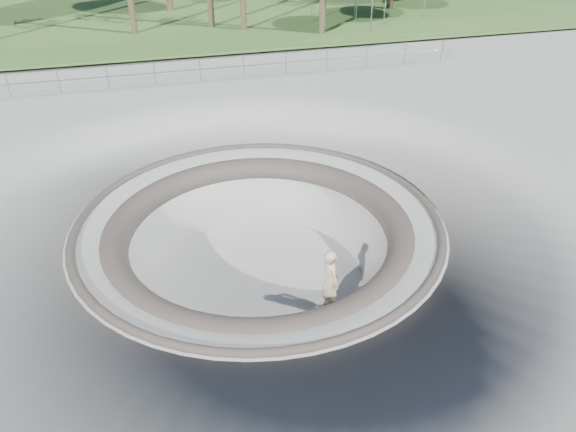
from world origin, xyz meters
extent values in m
plane|color=gray|center=(0.00, 0.00, 0.00)|extent=(180.00, 180.00, 0.00)
torus|color=gray|center=(0.00, 0.00, -2.00)|extent=(14.00, 14.00, 4.00)
cylinder|color=gray|center=(0.00, 0.00, -1.95)|extent=(6.60, 6.60, 0.10)
torus|color=#433E36|center=(0.00, 0.00, -0.02)|extent=(10.24, 10.24, 0.24)
torus|color=#433E36|center=(0.00, 0.00, -0.45)|extent=(8.91, 8.91, 0.81)
ellipsoid|color=olive|center=(8.00, 60.00, -7.87)|extent=(61.60, 44.00, 28.60)
cylinder|color=gray|center=(0.00, 12.00, 1.17)|extent=(25.00, 0.05, 0.05)
cylinder|color=gray|center=(0.00, 12.00, 0.72)|extent=(25.00, 0.05, 0.05)
cube|color=brown|center=(1.48, -1.98, -1.82)|extent=(0.89, 0.45, 0.02)
cylinder|color=#A6A7AB|center=(1.48, -1.98, -1.86)|extent=(0.08, 0.18, 0.04)
cylinder|color=#A6A7AB|center=(1.48, -1.98, -1.86)|extent=(0.08, 0.18, 0.04)
cylinder|color=silver|center=(1.48, -1.98, -1.87)|extent=(0.07, 0.05, 0.07)
cylinder|color=silver|center=(1.48, -1.98, -1.87)|extent=(0.07, 0.05, 0.07)
cylinder|color=silver|center=(1.48, -1.98, -1.87)|extent=(0.07, 0.05, 0.07)
cylinder|color=silver|center=(1.48, -1.98, -1.87)|extent=(0.07, 0.05, 0.07)
imported|color=tan|center=(1.48, -1.98, -0.87)|extent=(0.55, 0.75, 1.88)
cylinder|color=gray|center=(8.00, 18.32, 1.41)|extent=(0.06, 0.06, 2.25)
cylinder|color=gray|center=(10.87, 18.32, 1.41)|extent=(0.06, 0.06, 2.25)
cylinder|color=gray|center=(8.00, 21.19, 1.41)|extent=(0.06, 0.06, 2.25)
cylinder|color=gray|center=(10.87, 21.19, 1.41)|extent=(0.06, 0.06, 2.25)
cylinder|color=gray|center=(11.72, 19.80, 1.49)|extent=(0.06, 0.06, 2.42)
cylinder|color=gray|center=(14.80, 19.80, 1.49)|extent=(0.06, 0.06, 2.42)
camera|label=1|loc=(-2.64, -12.96, 8.41)|focal=35.00mm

